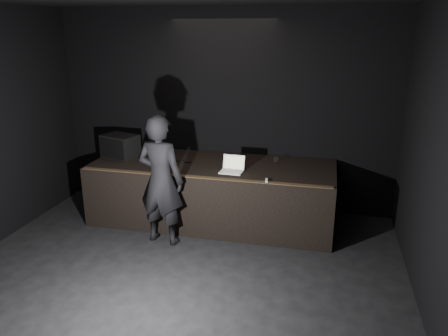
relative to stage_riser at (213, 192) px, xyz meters
name	(u,v)px	position (x,y,z in m)	size (l,w,h in m)	color
ground	(152,315)	(0.00, -2.73, -0.50)	(7.00, 7.00, 0.00)	black
room_walls	(142,145)	(0.00, -2.73, 1.52)	(6.10, 7.10, 3.52)	black
stage_riser	(213,192)	(0.00, 0.00, 0.00)	(4.00, 1.50, 1.00)	black
riser_lip	(200,177)	(0.00, -0.71, 0.51)	(3.92, 0.10, 0.01)	brown
stage_monitor	(120,146)	(-1.67, 0.03, 0.70)	(0.68, 0.58, 0.39)	black
cable	(164,160)	(-0.87, 0.01, 0.51)	(0.02, 0.02, 1.01)	black
laptop	(232,167)	(0.40, -0.30, 0.56)	(0.36, 0.33, 0.24)	white
beer_can	(229,164)	(0.32, -0.17, 0.57)	(0.06, 0.06, 0.15)	silver
plastic_cup	(276,160)	(1.01, 0.31, 0.55)	(0.09, 0.09, 0.11)	white
wii_remote	(266,181)	(0.99, -0.65, 0.51)	(0.04, 0.15, 0.03)	white
person	(161,180)	(-0.54, -0.95, 0.49)	(0.72, 0.47, 1.98)	black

